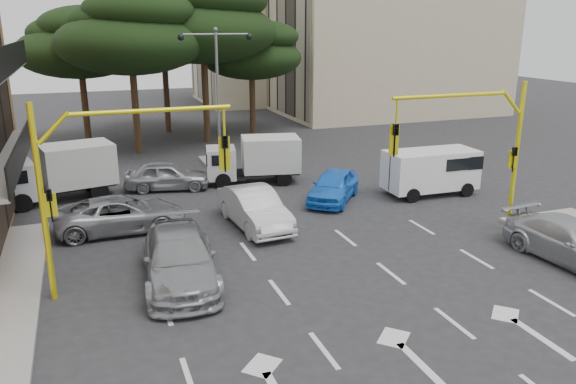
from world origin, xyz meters
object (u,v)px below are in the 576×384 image
signal_mast_left (104,171)px  car_white_hatch (254,208)px  car_blue_compact (334,186)px  car_silver_cross_b (167,176)px  car_silver_cross_a (121,214)px  box_truck_a (58,174)px  signal_mast_right (481,140)px  street_lamp_center (217,74)px  van_white (430,172)px  box_truck_b (254,160)px  car_silver_wagon (179,258)px  car_silver_parked (572,242)px

signal_mast_left → car_white_hatch: size_ratio=1.24×
car_blue_compact → car_silver_cross_b: car_blue_compact is taller
car_silver_cross_a → box_truck_a: (-2.43, 5.34, 0.60)m
signal_mast_right → box_truck_a: bearing=145.2°
street_lamp_center → van_white: bearing=-45.1°
car_silver_cross_b → box_truck_b: bearing=-80.7°
car_silver_wagon → car_silver_cross_b: (1.24, 10.87, -0.09)m
box_truck_b → box_truck_a: bearing=100.5°
signal_mast_right → car_silver_wagon: size_ratio=1.07×
car_white_hatch → box_truck_a: size_ratio=0.91×
car_white_hatch → box_truck_b: box_truck_b is taller
car_silver_cross_a → box_truck_b: (7.18, 5.14, 0.50)m
car_blue_compact → box_truck_a: (-12.20, 4.61, 0.57)m
car_white_hatch → car_blue_compact: (4.55, 2.11, -0.06)m
car_silver_wagon → signal_mast_right: bearing=5.8°
signal_mast_left → car_silver_cross_b: signal_mast_left is taller
street_lamp_center → car_silver_cross_a: (-6.18, -8.62, -4.72)m
signal_mast_left → street_lamp_center: bearing=64.1°
signal_mast_left → car_silver_parked: size_ratio=1.18×
car_silver_wagon → car_silver_parked: size_ratio=1.10×
van_white → car_silver_parked: bearing=1.4°
signal_mast_left → car_silver_parked: bearing=-12.3°
car_blue_compact → car_silver_parked: (4.86, -9.43, 0.00)m
car_white_hatch → car_silver_wagon: (-3.80, -4.12, 0.02)m
car_silver_cross_a → box_truck_a: bearing=24.3°
car_silver_parked → street_lamp_center: bearing=110.6°
street_lamp_center → box_truck_b: bearing=-74.0°
street_lamp_center → car_silver_cross_b: street_lamp_center is taller
car_white_hatch → van_white: size_ratio=1.08×
signal_mast_left → car_white_hatch: signal_mast_left is taller
van_white → box_truck_b: box_truck_b is taller
signal_mast_left → box_truck_b: 13.37m
car_silver_wagon → van_white: size_ratio=1.25×
car_silver_cross_b → box_truck_b: (4.52, -0.24, 0.49)m
street_lamp_center → car_silver_parked: (8.45, -17.32, -4.69)m
box_truck_b → street_lamp_center: bearing=27.7°
car_silver_cross_b → car_silver_parked: 18.47m
car_silver_wagon → street_lamp_center: bearing=76.6°
car_blue_compact → car_silver_wagon: bearing=-104.0°
street_lamp_center → car_white_hatch: 11.06m
street_lamp_center → car_blue_compact: size_ratio=1.80×
car_silver_wagon → box_truck_a: size_ratio=1.06×
car_white_hatch → box_truck_b: bearing=68.5°
car_silver_cross_a → car_white_hatch: bearing=-104.9°
car_silver_parked → car_silver_cross_a: bearing=143.9°
car_silver_cross_a → box_truck_a: box_truck_a is taller
car_silver_cross_a → street_lamp_center: bearing=-35.8°
box_truck_a → car_silver_cross_b: bearing=-102.1°
signal_mast_right → car_silver_cross_a: (-12.98, 5.38, -3.17)m
car_silver_wagon → van_white: (13.26, 5.60, 0.31)m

